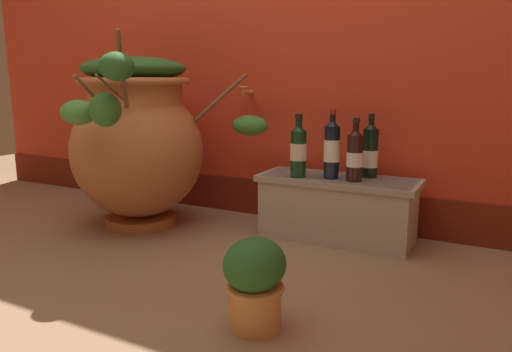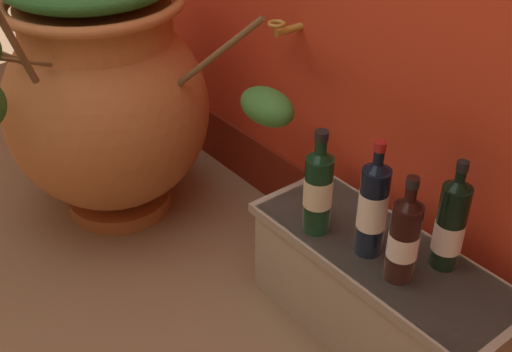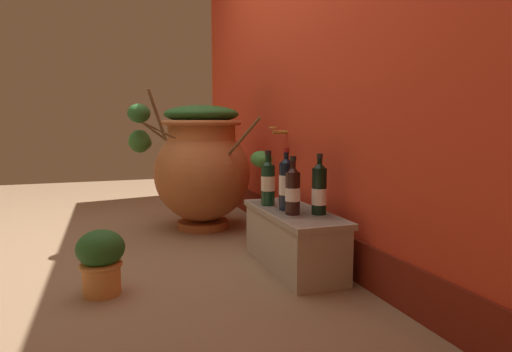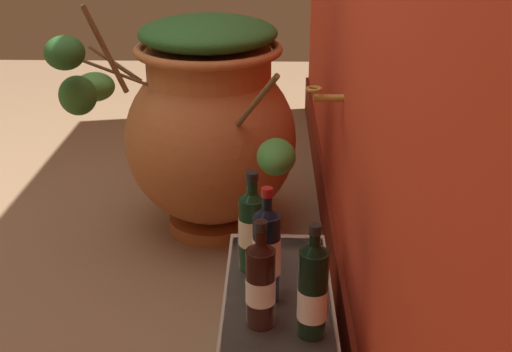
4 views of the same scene
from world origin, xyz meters
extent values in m
plane|color=#896B4C|center=(0.00, 0.00, 0.00)|extent=(7.00, 7.00, 0.00)
cube|color=red|center=(0.00, 1.20, 1.30)|extent=(4.40, 0.20, 2.60)
cube|color=maroon|center=(0.00, 1.10, 0.11)|extent=(4.40, 0.02, 0.21)
cylinder|color=#B28433|center=(-0.07, 1.05, 0.72)|extent=(0.02, 0.10, 0.02)
torus|color=#B28433|center=(-0.07, 1.00, 0.75)|extent=(0.06, 0.06, 0.01)
cylinder|color=#B26638|center=(-0.50, 0.61, 0.03)|extent=(0.38, 0.38, 0.05)
ellipsoid|color=#B26638|center=(-0.50, 0.61, 0.41)|extent=(0.70, 0.70, 0.70)
cylinder|color=#B26638|center=(-0.50, 0.61, 0.72)|extent=(0.49, 0.49, 0.13)
torus|color=#B26638|center=(-0.50, 0.61, 0.78)|extent=(0.58, 0.58, 0.04)
cylinder|color=brown|center=(-0.32, 0.26, 0.74)|extent=(0.10, 0.27, 0.15)
ellipsoid|color=#2D6628|center=(-0.26, 0.16, 0.66)|extent=(0.13, 0.14, 0.15)
cylinder|color=brown|center=(-0.26, 0.27, 0.83)|extent=(0.10, 0.13, 0.34)
ellipsoid|color=#235623|center=(-0.18, 0.15, 0.84)|extent=(0.15, 0.14, 0.12)
cylinder|color=brown|center=(-0.45, 0.26, 0.73)|extent=(0.04, 0.20, 0.16)
ellipsoid|color=#428438|center=(-0.43, 0.17, 0.64)|extent=(0.16, 0.16, 0.11)
cylinder|color=brown|center=(-0.11, 0.81, 0.68)|extent=(0.28, 0.16, 0.28)
ellipsoid|color=#387A33|center=(0.04, 0.88, 0.55)|extent=(0.20, 0.13, 0.11)
ellipsoid|color=#235623|center=(-0.50, 0.61, 0.84)|extent=(0.54, 0.54, 0.13)
cube|color=#B2A893|center=(0.53, 0.89, 0.16)|extent=(0.74, 0.29, 0.31)
cube|color=#A09785|center=(0.53, 0.89, 0.30)|extent=(0.78, 0.31, 0.03)
cylinder|color=black|center=(0.62, 0.84, 0.42)|extent=(0.08, 0.08, 0.22)
cone|color=black|center=(0.62, 0.84, 0.54)|extent=(0.08, 0.08, 0.04)
cylinder|color=black|center=(0.62, 0.84, 0.57)|extent=(0.03, 0.03, 0.08)
cylinder|color=black|center=(0.62, 0.84, 0.60)|extent=(0.03, 0.03, 0.02)
cylinder|color=silver|center=(0.62, 0.84, 0.42)|extent=(0.08, 0.08, 0.07)
cylinder|color=black|center=(0.35, 0.81, 0.43)|extent=(0.08, 0.08, 0.23)
cone|color=black|center=(0.35, 0.81, 0.56)|extent=(0.08, 0.08, 0.04)
cylinder|color=black|center=(0.35, 0.81, 0.58)|extent=(0.03, 0.03, 0.08)
cylinder|color=black|center=(0.35, 0.81, 0.61)|extent=(0.04, 0.04, 0.02)
cylinder|color=beige|center=(0.35, 0.81, 0.44)|extent=(0.08, 0.08, 0.08)
cylinder|color=black|center=(0.66, 0.97, 0.43)|extent=(0.07, 0.07, 0.24)
cone|color=black|center=(0.66, 0.97, 0.56)|extent=(0.07, 0.07, 0.04)
cylinder|color=black|center=(0.66, 0.97, 0.59)|extent=(0.03, 0.03, 0.07)
cylinder|color=black|center=(0.66, 0.97, 0.61)|extent=(0.03, 0.03, 0.02)
cylinder|color=silver|center=(0.66, 0.97, 0.41)|extent=(0.08, 0.08, 0.08)
cylinder|color=black|center=(0.51, 0.85, 0.44)|extent=(0.08, 0.08, 0.25)
cone|color=black|center=(0.51, 0.85, 0.58)|extent=(0.08, 0.08, 0.04)
cylinder|color=black|center=(0.51, 0.85, 0.61)|extent=(0.03, 0.03, 0.08)
cylinder|color=maroon|center=(0.51, 0.85, 0.64)|extent=(0.03, 0.03, 0.02)
cylinder|color=white|center=(0.51, 0.85, 0.45)|extent=(0.08, 0.08, 0.11)
cylinder|color=#D68E4C|center=(0.58, -0.09, 0.07)|extent=(0.17, 0.17, 0.15)
torus|color=#C58346|center=(0.58, -0.09, 0.14)|extent=(0.19, 0.19, 0.02)
ellipsoid|color=#235623|center=(0.58, -0.09, 0.21)|extent=(0.20, 0.22, 0.17)
camera|label=1|loc=(1.24, -1.33, 0.78)|focal=33.38mm
camera|label=2|loc=(1.36, -0.19, 1.41)|focal=44.58mm
camera|label=3|loc=(2.59, -0.04, 0.78)|focal=30.12mm
camera|label=4|loc=(2.05, 0.86, 1.35)|focal=46.61mm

